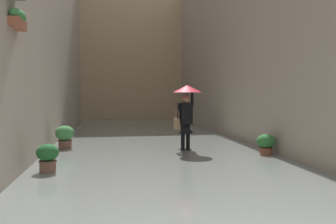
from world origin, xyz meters
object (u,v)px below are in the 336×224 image
person_wading (186,106)px  potted_plant_far_left (266,144)px  potted_plant_near_right (48,157)px  potted_plant_far_right (65,136)px

person_wading → potted_plant_far_left: bearing=153.3°
person_wading → potted_plant_far_left: (-2.08, 1.04, -1.03)m
person_wading → potted_plant_far_left: size_ratio=3.31×
potted_plant_far_left → potted_plant_near_right: size_ratio=0.93×
potted_plant_near_right → potted_plant_far_right: bearing=-89.2°
person_wading → potted_plant_near_right: person_wading is taller
person_wading → potted_plant_far_left: 2.54m
person_wading → potted_plant_near_right: 4.43m
potted_plant_far_right → person_wading: bearing=165.2°
person_wading → potted_plant_far_right: person_wading is taller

